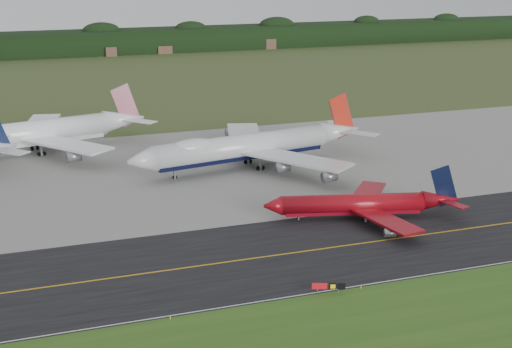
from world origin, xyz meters
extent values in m
plane|color=#3C4922|center=(0.00, 0.00, 0.00)|extent=(600.00, 600.00, 0.00)
cube|color=#2C5619|center=(0.00, -35.00, 0.01)|extent=(400.00, 30.00, 0.01)
cube|color=black|center=(0.00, -4.00, 0.01)|extent=(400.00, 32.00, 0.02)
cube|color=gray|center=(0.00, 51.00, 0.01)|extent=(400.00, 78.00, 0.01)
cube|color=orange|center=(0.00, -4.00, 0.03)|extent=(400.00, 0.40, 0.00)
cube|color=silver|center=(0.00, -19.50, 0.03)|extent=(400.00, 0.25, 0.00)
cube|color=black|center=(0.00, 275.00, 6.00)|extent=(700.00, 24.00, 12.00)
cylinder|color=silver|center=(5.06, 48.05, 5.67)|extent=(46.37, 13.93, 5.85)
cube|color=black|center=(5.06, 48.05, 3.77)|extent=(43.84, 12.08, 2.05)
cone|color=silver|center=(-20.44, 43.45, 5.67)|extent=(6.70, 6.78, 5.85)
cone|color=silver|center=(33.71, 53.21, 6.10)|extent=(13.00, 7.91, 5.85)
ellipsoid|color=silver|center=(-7.63, 45.76, 7.27)|extent=(12.62, 7.01, 3.73)
cube|color=silver|center=(15.24, 36.64, 4.64)|extent=(21.83, 26.09, 0.50)
cube|color=silver|center=(10.62, 62.29, 4.64)|extent=(14.69, 27.32, 0.50)
cube|color=red|center=(34.35, 53.33, 10.08)|extent=(8.36, 1.95, 12.12)
cylinder|color=gray|center=(11.61, 36.56, 3.05)|extent=(3.58, 2.98, 2.46)
cylinder|color=gray|center=(7.18, 61.10, 3.05)|extent=(3.58, 2.98, 2.46)
cylinder|color=gray|center=(18.82, 26.35, 3.05)|extent=(3.58, 2.98, 2.46)
cylinder|color=gray|center=(10.37, 73.19, 3.05)|extent=(3.58, 2.98, 2.46)
cylinder|color=black|center=(-12.17, 44.94, 0.53)|extent=(1.12, 0.65, 1.05)
cylinder|color=slate|center=(9.26, 45.54, 1.96)|extent=(0.95, 0.95, 3.91)
cylinder|color=black|center=(9.26, 45.54, 0.53)|extent=(1.13, 0.70, 1.05)
cylinder|color=slate|center=(8.11, 51.87, 1.96)|extent=(0.95, 0.95, 3.91)
cylinder|color=black|center=(8.11, 51.87, 0.53)|extent=(1.13, 0.70, 1.05)
cylinder|color=maroon|center=(15.58, 8.24, 3.12)|extent=(28.33, 10.54, 3.82)
cube|color=maroon|center=(15.58, 8.24, 1.88)|extent=(26.73, 9.27, 1.34)
cone|color=maroon|center=(0.17, 12.08, 3.12)|extent=(4.35, 4.56, 3.82)
cone|color=maroon|center=(32.90, 3.92, 3.40)|extent=(8.16, 5.51, 3.82)
cube|color=maroon|center=(18.38, -0.57, 2.45)|extent=(8.01, 16.41, 0.43)
cube|color=maroon|center=(22.19, 14.70, 2.45)|extent=(13.86, 15.43, 0.43)
cube|color=black|center=(33.42, 3.79, 6.29)|extent=(5.93, 1.76, 8.70)
cylinder|color=gray|center=(17.19, -4.15, 1.41)|extent=(2.41, 2.06, 1.61)
cylinder|color=gray|center=(22.82, 18.42, 1.41)|extent=(2.41, 2.06, 1.61)
cylinder|color=black|center=(5.17, 10.83, 0.34)|extent=(0.74, 0.47, 0.69)
cylinder|color=slate|center=(17.27, 5.65, 0.99)|extent=(0.65, 0.65, 1.97)
cylinder|color=black|center=(17.27, 5.65, 0.34)|extent=(0.75, 0.50, 0.69)
cylinder|color=slate|center=(18.28, 9.73, 0.99)|extent=(0.65, 0.65, 1.97)
cylinder|color=black|center=(18.28, 9.73, 0.34)|extent=(0.75, 0.50, 0.69)
cylinder|color=white|center=(-44.81, 78.55, 5.71)|extent=(44.45, 15.64, 6.14)
cube|color=white|center=(-44.81, 78.55, 3.72)|extent=(41.96, 13.66, 2.15)
cone|color=white|center=(-17.57, 84.65, 6.17)|extent=(12.72, 8.53, 6.14)
cube|color=white|center=(-34.49, 67.89, 4.64)|extent=(21.77, 24.91, 0.55)
cube|color=white|center=(-40.02, 92.59, 4.64)|extent=(13.22, 26.43, 0.55)
cube|color=#B20C38|center=(-16.90, 84.80, 10.16)|extent=(8.37, 2.33, 12.20)
cylinder|color=gray|center=(-33.53, 61.91, 2.96)|extent=(3.83, 3.25, 2.58)
cylinder|color=gray|center=(-41.70, 98.41, 2.96)|extent=(3.83, 3.25, 2.58)
cylinder|color=slate|center=(-40.63, 76.03, 1.94)|extent=(1.03, 1.03, 3.87)
cylinder|color=black|center=(-40.63, 76.03, 0.55)|extent=(1.20, 0.78, 1.10)
cylinder|color=slate|center=(-42.10, 82.61, 1.94)|extent=(1.03, 1.03, 3.87)
cylinder|color=black|center=(-42.10, 82.61, 0.55)|extent=(1.20, 0.78, 1.10)
cylinder|color=slate|center=(-4.09, -19.79, 0.38)|extent=(0.13, 0.13, 0.76)
cylinder|color=slate|center=(-1.02, -20.86, 0.38)|extent=(0.13, 0.13, 0.76)
cube|color=maroon|center=(-3.78, -19.90, 1.24)|extent=(2.31, 0.96, 0.97)
cube|color=black|center=(-1.84, -20.57, 1.24)|extent=(1.09, 0.54, 0.97)
cube|color=black|center=(-0.61, -21.00, 1.24)|extent=(1.29, 0.61, 0.97)
cylinder|color=yellow|center=(-27.44, -20.50, 0.25)|extent=(0.16, 0.16, 0.50)
cylinder|color=yellow|center=(3.07, -20.50, 0.25)|extent=(0.16, 0.16, 0.50)
camera|label=1|loc=(-45.32, -111.42, 50.26)|focal=50.00mm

